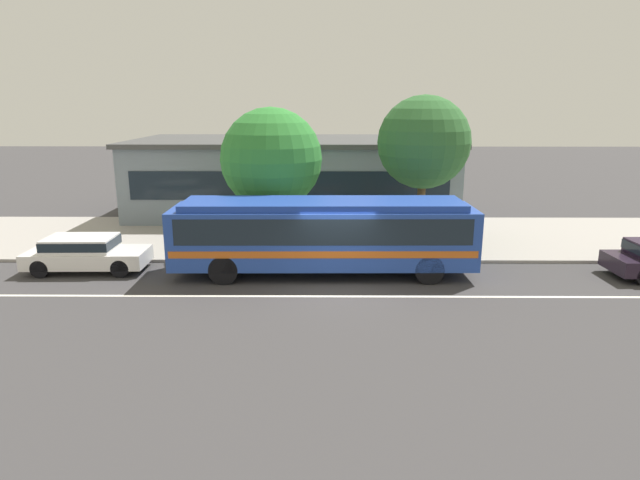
{
  "coord_description": "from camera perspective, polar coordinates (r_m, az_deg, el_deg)",
  "views": [
    {
      "loc": [
        -0.44,
        -17.04,
        6.0
      ],
      "look_at": [
        -0.59,
        1.4,
        1.3
      ],
      "focal_mm": 30.31,
      "sensor_mm": 36.0,
      "label": 1
    }
  ],
  "objects": [
    {
      "name": "lane_stripe_center",
      "position": [
        17.32,
        1.91,
        -5.97
      ],
      "size": [
        56.0,
        0.16,
        0.01
      ],
      "primitive_type": "cube",
      "color": "silver",
      "rests_on": "ground_plane"
    },
    {
      "name": "ground_plane",
      "position": [
        18.08,
        1.85,
        -5.1
      ],
      "size": [
        120.0,
        120.0,
        0.0
      ],
      "primitive_type": "plane",
      "color": "#3B393B"
    },
    {
      "name": "pedestrian_waiting_near_sign",
      "position": [
        21.19,
        7.32,
        0.91
      ],
      "size": [
        0.48,
        0.48,
        1.73
      ],
      "color": "#7A605D",
      "rests_on": "sidewalk_slab"
    },
    {
      "name": "sedan_behind_bus",
      "position": [
        21.45,
        -23.54,
        -1.16
      ],
      "size": [
        4.3,
        1.84,
        1.29
      ],
      "color": "white",
      "rests_on": "ground_plane"
    },
    {
      "name": "street_tree_mid_block",
      "position": [
        23.22,
        10.89,
        10.06
      ],
      "size": [
        3.87,
        3.87,
        6.22
      ],
      "color": "brown",
      "rests_on": "sidewalk_slab"
    },
    {
      "name": "street_tree_near_stop",
      "position": [
        22.29,
        -5.17,
        8.5
      ],
      "size": [
        4.14,
        4.14,
        5.73
      ],
      "color": "brown",
      "rests_on": "sidewalk_slab"
    },
    {
      "name": "sidewalk_slab",
      "position": [
        24.68,
        1.48,
        0.37
      ],
      "size": [
        60.0,
        8.0,
        0.12
      ],
      "primitive_type": "cube",
      "color": "#9D9791",
      "rests_on": "ground_plane"
    },
    {
      "name": "transit_bus",
      "position": [
        19.12,
        0.37,
        0.89
      ],
      "size": [
        10.62,
        2.68,
        2.68
      ],
      "color": "#2546A5",
      "rests_on": "ground_plane"
    },
    {
      "name": "station_building",
      "position": [
        30.21,
        -2.77,
        6.77
      ],
      "size": [
        17.22,
        8.52,
        4.09
      ],
      "color": "gray",
      "rests_on": "ground_plane"
    }
  ]
}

